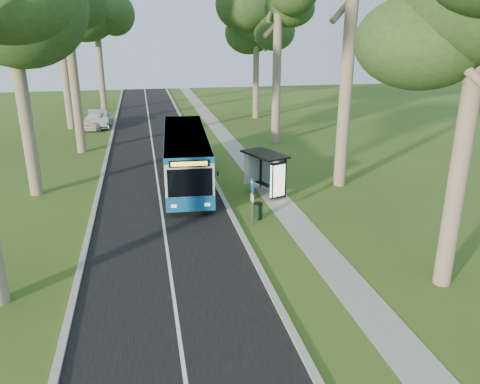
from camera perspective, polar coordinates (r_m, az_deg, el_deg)
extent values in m
plane|color=#2F4D18|center=(22.08, 0.09, -5.10)|extent=(120.00, 120.00, 0.00)
cube|color=black|center=(31.05, -10.10, 1.85)|extent=(7.00, 100.00, 0.02)
cube|color=#9E9B93|center=(31.31, -3.70, 2.35)|extent=(0.25, 100.00, 0.12)
cube|color=#9E9B93|center=(31.16, -16.54, 1.50)|extent=(0.25, 100.00, 0.12)
cube|color=white|center=(31.05, -10.10, 1.88)|extent=(0.12, 100.00, 0.00)
cube|color=gray|center=(31.86, 1.65, 2.59)|extent=(1.50, 100.00, 0.02)
cube|color=silver|center=(29.12, -6.61, 4.46)|extent=(3.23, 12.03, 2.83)
cube|color=#0F5891|center=(29.39, -6.53, 2.54)|extent=(3.27, 12.07, 0.79)
cube|color=#0F5891|center=(28.83, -6.70, 6.87)|extent=(3.27, 12.07, 0.32)
cube|color=black|center=(23.37, -5.19, 1.17)|extent=(2.23, 0.19, 1.44)
cube|color=yellow|center=(23.06, -5.26, 3.49)|extent=(1.78, 0.13, 0.22)
cube|color=black|center=(23.90, -5.12, -1.95)|extent=(2.38, 0.27, 0.30)
cylinder|color=black|center=(25.89, -8.18, -0.35)|extent=(0.34, 1.05, 1.03)
cylinder|color=black|center=(26.11, -3.28, -0.02)|extent=(0.34, 1.05, 1.03)
cylinder|color=black|center=(32.72, -9.08, 3.71)|extent=(0.34, 1.05, 1.03)
cylinder|color=black|center=(32.88, -5.17, 3.96)|extent=(0.34, 1.05, 1.03)
cylinder|color=gray|center=(22.73, 1.50, -1.17)|extent=(0.08, 0.08, 2.36)
cube|color=#0D3C99|center=(22.45, 1.51, 0.87)|extent=(0.09, 0.33, 0.59)
cylinder|color=yellow|center=(22.39, 1.43, 1.21)|extent=(0.05, 0.21, 0.21)
cube|color=white|center=(22.66, 1.50, -0.72)|extent=(0.09, 0.29, 0.38)
cube|color=black|center=(26.14, 4.89, 1.46)|extent=(0.12, 0.12, 2.33)
cube|color=black|center=(28.33, 3.53, 2.88)|extent=(0.12, 0.12, 2.33)
cube|color=black|center=(26.75, 3.05, 4.63)|extent=(2.46, 3.20, 0.11)
cube|color=silver|center=(27.22, 4.34, 2.40)|extent=(0.89, 2.23, 1.86)
cube|color=black|center=(25.88, 3.74, 1.31)|extent=(0.97, 0.49, 2.05)
cube|color=white|center=(25.80, 3.79, 1.25)|extent=(0.74, 0.30, 1.81)
cube|color=black|center=(27.63, 3.39, 0.85)|extent=(0.94, 1.69, 0.06)
cylinder|color=black|center=(23.66, 2.22, -2.36)|extent=(0.44, 0.44, 0.80)
cylinder|color=black|center=(23.52, 2.23, -1.41)|extent=(0.48, 0.48, 0.04)
imported|color=silver|center=(48.19, -17.08, 8.41)|extent=(3.39, 5.22, 1.65)
imported|color=#ACAEB4|center=(48.72, -16.90, 8.53)|extent=(2.34, 5.19, 1.65)
cylinder|color=#7A6B56|center=(28.57, -25.11, 11.45)|extent=(0.71, 0.71, 12.23)
cylinder|color=#7A6B56|center=(38.15, -19.61, 13.19)|extent=(0.69, 0.69, 11.69)
cylinder|color=#7A6B56|center=(48.25, -20.73, 15.21)|extent=(0.75, 0.75, 13.58)
cylinder|color=#7A6B56|center=(57.96, -16.70, 15.08)|extent=(0.69, 0.69, 11.60)
ellipsoid|color=#25461B|center=(57.95, -17.31, 21.12)|extent=(5.20, 5.20, 7.96)
cylinder|color=#7A6B56|center=(17.85, 25.37, 3.94)|extent=(0.64, 0.64, 9.87)
cylinder|color=#7A6B56|center=(28.35, 12.88, 13.46)|extent=(0.73, 0.73, 13.00)
cylinder|color=#7A6B56|center=(39.40, 4.50, 14.42)|extent=(0.70, 0.70, 11.79)
cylinder|color=#7A6B56|center=(51.35, 1.96, 14.40)|extent=(0.64, 0.64, 9.77)
ellipsoid|color=#25461B|center=(51.19, 2.03, 20.17)|extent=(5.20, 5.20, 6.70)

